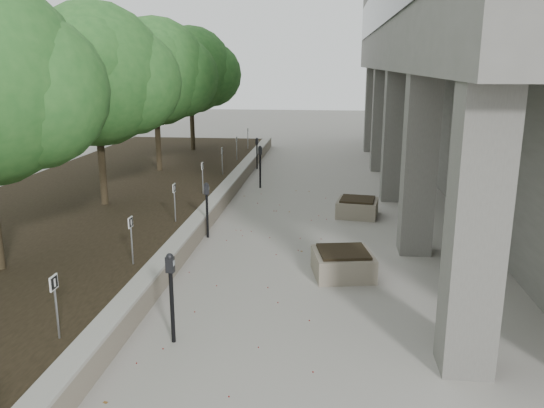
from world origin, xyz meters
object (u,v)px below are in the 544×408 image
at_px(parking_meter_4, 260,167).
at_px(parking_meter_5, 257,153).
at_px(crabapple_tree_3, 97,105).
at_px(planter_front, 343,263).
at_px(crabapple_tree_4, 156,95).
at_px(parking_meter_2, 172,298).
at_px(planter_back, 357,207).
at_px(crabapple_tree_5, 191,89).
at_px(parking_meter_3, 207,210).

bearing_deg(parking_meter_4, parking_meter_5, 85.07).
relative_size(crabapple_tree_3, planter_front, 4.69).
height_order(crabapple_tree_4, parking_meter_2, crabapple_tree_4).
height_order(parking_meter_4, planter_back, parking_meter_4).
height_order(parking_meter_4, parking_meter_5, parking_meter_4).
bearing_deg(planter_front, parking_meter_2, -130.99).
xyz_separation_m(parking_meter_2, parking_meter_5, (-0.64, 14.42, -0.09)).
bearing_deg(crabapple_tree_4, crabapple_tree_3, -90.00).
height_order(crabapple_tree_4, planter_front, crabapple_tree_4).
distance_m(crabapple_tree_4, planter_front, 11.22).
height_order(crabapple_tree_3, parking_meter_2, crabapple_tree_3).
relative_size(crabapple_tree_4, parking_meter_2, 3.72).
bearing_deg(crabapple_tree_4, crabapple_tree_5, 90.00).
distance_m(crabapple_tree_5, parking_meter_3, 12.16).
distance_m(crabapple_tree_3, parking_meter_2, 8.12).
bearing_deg(parking_meter_2, parking_meter_4, 95.68).
bearing_deg(crabapple_tree_5, parking_meter_4, -56.44).
bearing_deg(crabapple_tree_4, planter_back, -30.02).
distance_m(parking_meter_5, planter_front, 11.82).
bearing_deg(parking_meter_5, planter_back, -54.20).
distance_m(crabapple_tree_3, parking_meter_3, 4.31).
distance_m(crabapple_tree_3, planter_back, 7.65).
relative_size(crabapple_tree_3, crabapple_tree_4, 1.00).
distance_m(parking_meter_2, parking_meter_5, 14.43).
height_order(parking_meter_2, planter_front, parking_meter_2).
height_order(crabapple_tree_5, parking_meter_3, crabapple_tree_5).
bearing_deg(parking_meter_3, planter_back, 14.95).
bearing_deg(parking_meter_2, planter_back, 73.03).
relative_size(parking_meter_2, parking_meter_3, 1.05).
relative_size(parking_meter_3, planter_back, 1.27).
relative_size(crabapple_tree_4, planter_front, 4.69).
xyz_separation_m(crabapple_tree_3, parking_meter_2, (3.89, -6.71, -2.39)).
relative_size(parking_meter_2, parking_meter_4, 0.99).
distance_m(crabapple_tree_5, planter_back, 11.82).
relative_size(crabapple_tree_3, parking_meter_4, 3.67).
bearing_deg(parking_meter_2, crabapple_tree_3, 125.45).
distance_m(crabapple_tree_4, parking_meter_2, 12.57).
relative_size(parking_meter_2, planter_back, 1.33).
bearing_deg(crabapple_tree_3, parking_meter_4, 47.80).
bearing_deg(parking_meter_3, parking_meter_4, 66.69).
bearing_deg(planter_front, crabapple_tree_4, 127.15).
bearing_deg(parking_meter_4, crabapple_tree_4, 154.15).
bearing_deg(crabapple_tree_5, crabapple_tree_4, -90.00).
xyz_separation_m(crabapple_tree_3, planter_back, (7.03, 0.94, -2.86)).
bearing_deg(parking_meter_2, crabapple_tree_5, 108.48).
relative_size(crabapple_tree_3, parking_meter_2, 3.72).
bearing_deg(crabapple_tree_5, parking_meter_3, -74.18).
xyz_separation_m(parking_meter_2, planter_front, (2.67, 3.07, -0.46)).
bearing_deg(planter_back, crabapple_tree_3, -172.42).
distance_m(crabapple_tree_5, parking_meter_5, 4.69).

